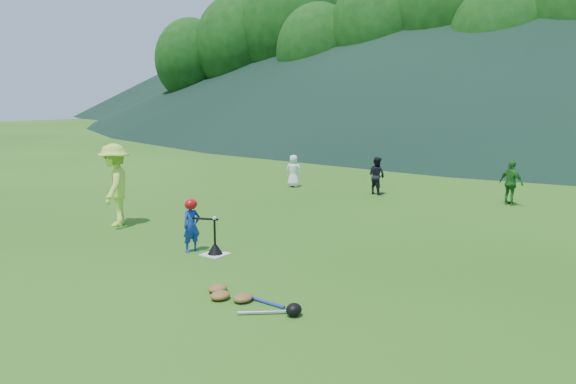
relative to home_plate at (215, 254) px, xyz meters
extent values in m
plane|color=#275513|center=(0.00, 0.00, -0.01)|extent=(120.00, 120.00, 0.00)
cube|color=silver|center=(0.00, 0.00, 0.00)|extent=(0.45, 0.45, 0.02)
sphere|color=white|center=(0.00, 0.00, 0.73)|extent=(0.08, 0.08, 0.08)
imported|color=navy|center=(-0.54, -0.08, 0.51)|extent=(0.34, 0.43, 1.04)
imported|color=#C5F147|center=(-3.67, 0.55, 0.97)|extent=(1.38, 1.45, 1.97)
imported|color=white|center=(-3.44, 7.75, 0.54)|extent=(0.62, 0.50, 1.10)
imported|color=black|center=(-0.47, 8.07, 0.59)|extent=(0.68, 0.60, 1.19)
imported|color=#216D20|center=(3.46, 8.63, 0.63)|extent=(0.81, 0.57, 1.27)
cone|color=black|center=(0.00, 0.00, 0.10)|extent=(0.30, 0.30, 0.18)
cylinder|color=black|center=(0.00, 0.00, 0.44)|extent=(0.04, 0.04, 0.50)
ellipsoid|color=#AF0B11|center=(-0.54, -0.08, 0.95)|extent=(0.24, 0.26, 0.22)
cylinder|color=black|center=(-0.24, -0.03, 0.69)|extent=(0.62, 0.18, 0.07)
ellipsoid|color=olive|center=(1.72, -1.78, 0.05)|extent=(0.28, 0.34, 0.13)
ellipsoid|color=olive|center=(2.07, -1.66, 0.05)|extent=(0.28, 0.34, 0.13)
ellipsoid|color=olive|center=(1.47, -1.56, 0.05)|extent=(0.28, 0.34, 0.13)
cylinder|color=silver|center=(2.62, -1.88, 0.02)|extent=(0.59, 0.50, 0.06)
cylinder|color=#263FA5|center=(2.42, -1.53, 0.02)|extent=(0.68, 0.09, 0.05)
ellipsoid|color=black|center=(3.02, -1.68, 0.08)|extent=(0.22, 0.24, 0.19)
cube|color=gray|center=(0.00, 28.00, 0.59)|extent=(70.00, 0.03, 1.20)
cube|color=yellow|center=(0.00, 28.00, 1.23)|extent=(70.00, 0.08, 0.08)
cylinder|color=gray|center=(-35.00, 28.00, 0.59)|extent=(0.07, 0.07, 1.30)
cylinder|color=gray|center=(0.00, 28.00, 0.59)|extent=(0.07, 0.07, 1.30)
cylinder|color=#382314|center=(-32.00, 32.00, 1.56)|extent=(0.56, 0.56, 3.15)
ellipsoid|color=#164711|center=(-32.00, 32.00, 6.56)|extent=(6.84, 6.84, 7.87)
cylinder|color=#382314|center=(-27.20, 33.50, 1.86)|extent=(0.56, 0.56, 3.74)
ellipsoid|color=#164711|center=(-27.20, 33.50, 7.80)|extent=(8.13, 8.13, 9.35)
cylinder|color=#382314|center=(-22.40, 35.00, 2.16)|extent=(0.56, 0.56, 4.34)
ellipsoid|color=#164711|center=(-22.40, 35.00, 9.04)|extent=(9.42, 9.42, 10.84)
cylinder|color=#382314|center=(-17.60, 32.00, 1.58)|extent=(0.56, 0.56, 3.18)
ellipsoid|color=#164711|center=(-17.60, 32.00, 6.63)|extent=(6.92, 6.92, 7.95)
cylinder|color=#382314|center=(-12.80, 33.50, 1.88)|extent=(0.56, 0.56, 3.78)
ellipsoid|color=#164711|center=(-12.80, 33.50, 7.87)|extent=(8.21, 8.21, 9.44)
cylinder|color=#382314|center=(-8.00, 35.00, 2.18)|extent=(0.56, 0.56, 4.38)
ellipsoid|color=#164711|center=(-8.00, 35.00, 9.12)|extent=(9.50, 9.50, 10.92)
cylinder|color=#382314|center=(-3.20, 32.00, 1.60)|extent=(0.56, 0.56, 3.22)
ellipsoid|color=#164711|center=(-3.20, 32.00, 6.71)|extent=(6.99, 6.99, 8.04)
cone|color=black|center=(-45.00, 76.00, 9.99)|extent=(80.00, 80.00, 20.00)
camera|label=1|loc=(7.27, -7.91, 3.07)|focal=35.00mm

